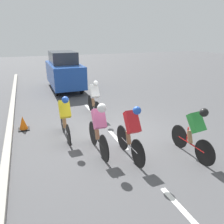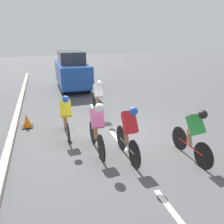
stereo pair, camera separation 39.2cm
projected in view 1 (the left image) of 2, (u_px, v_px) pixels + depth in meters
ground_plane at (113, 134)px, 7.25m from camera, size 60.00×60.00×0.00m
lane_stripe_near at (184, 211)px, 4.09m from camera, size 0.12×1.40×0.01m
lane_stripe_mid at (118, 139)px, 6.90m from camera, size 0.12×1.40×0.01m
lane_stripe_far at (90, 109)px, 9.70m from camera, size 0.12×1.40×0.01m
curb at (6, 157)px, 5.77m from camera, size 0.20×26.65×0.14m
cyclist_yellow at (65, 116)px, 6.69m from camera, size 0.34×1.64×1.46m
cyclist_pink at (99, 127)px, 5.86m from camera, size 0.34×1.71×1.52m
cyclist_red at (131, 131)px, 5.61m from camera, size 0.33×1.67×1.53m
cyclist_white at (94, 98)px, 8.69m from camera, size 0.33×1.67×1.49m
cyclist_green at (195, 131)px, 5.69m from camera, size 0.35×1.68×1.46m
support_car at (64, 71)px, 12.87m from camera, size 1.70×4.00×2.20m
traffic_cone at (23, 123)px, 7.55m from camera, size 0.36×0.36×0.49m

